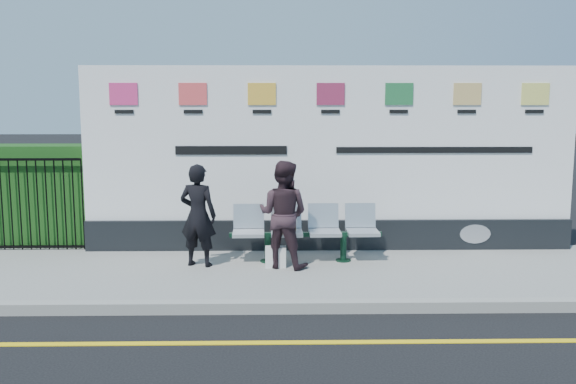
% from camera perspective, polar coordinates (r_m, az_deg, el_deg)
% --- Properties ---
extents(ground, '(80.00, 80.00, 0.00)m').
position_cam_1_polar(ground, '(7.09, 2.08, -13.25)').
color(ground, black).
extents(pavement, '(14.00, 3.00, 0.12)m').
position_cam_1_polar(pavement, '(9.44, 1.25, -7.30)').
color(pavement, gray).
rests_on(pavement, ground).
extents(kerb, '(14.00, 0.18, 0.14)m').
position_cam_1_polar(kerb, '(8.00, 1.69, -10.14)').
color(kerb, gray).
rests_on(kerb, ground).
extents(yellow_line, '(14.00, 0.10, 0.01)m').
position_cam_1_polar(yellow_line, '(7.09, 2.08, -13.22)').
color(yellow_line, yellow).
rests_on(yellow_line, ground).
extents(billboard, '(8.00, 0.30, 3.00)m').
position_cam_1_polar(billboard, '(10.53, 3.70, 1.87)').
color(billboard, black).
rests_on(billboard, pavement).
extents(hedge, '(2.35, 0.70, 1.70)m').
position_cam_1_polar(hedge, '(11.78, -21.95, -0.24)').
color(hedge, '#194715').
rests_on(hedge, pavement).
extents(railing, '(2.05, 0.06, 1.54)m').
position_cam_1_polar(railing, '(11.37, -22.73, -0.97)').
color(railing, black).
rests_on(railing, pavement).
extents(bench, '(2.23, 0.62, 0.48)m').
position_cam_1_polar(bench, '(9.86, 1.58, -4.83)').
color(bench, silver).
rests_on(bench, pavement).
extents(woman_left, '(0.64, 0.50, 1.53)m').
position_cam_1_polar(woman_left, '(9.59, -8.00, -2.06)').
color(woman_left, black).
rests_on(woman_left, pavement).
extents(woman_right, '(0.94, 0.84, 1.59)m').
position_cam_1_polar(woman_right, '(9.44, -0.43, -1.98)').
color(woman_right, '#301F26').
rests_on(woman_right, pavement).
extents(handbag_brown, '(0.29, 0.15, 0.22)m').
position_cam_1_polar(handbag_brown, '(9.77, -0.12, -2.86)').
color(handbag_brown, black).
rests_on(handbag_brown, bench).
extents(carrier_bag_white, '(0.30, 0.18, 0.30)m').
position_cam_1_polar(carrier_bag_white, '(9.55, -1.11, -5.79)').
color(carrier_bag_white, silver).
rests_on(carrier_bag_white, pavement).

